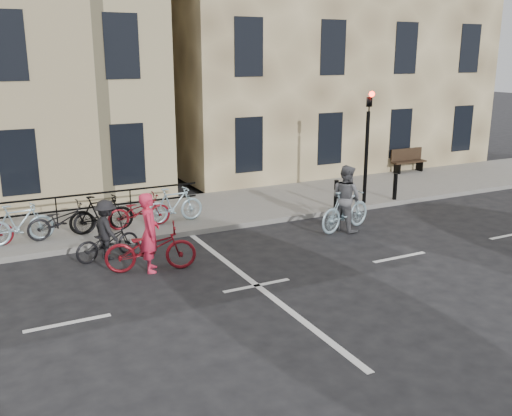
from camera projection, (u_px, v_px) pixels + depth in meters
name	position (u px, v px, depth m)	size (l,w,h in m)	color
ground	(257.00, 286.00, 12.48)	(120.00, 120.00, 0.00)	black
sidewalk	(32.00, 233.00, 15.88)	(46.00, 4.00, 0.15)	slate
building_east	(303.00, 26.00, 26.01)	(14.00, 10.00, 12.00)	#83704F
traffic_light	(368.00, 133.00, 18.29)	(0.18, 0.30, 3.90)	black
bollard_east	(336.00, 194.00, 18.17)	(0.14, 0.14, 0.90)	black
bollard_west	(395.00, 186.00, 19.22)	(0.14, 0.14, 0.90)	black
bench	(408.00, 159.00, 23.77)	(1.60, 0.41, 0.97)	black
parked_bikes	(39.00, 222.00, 14.96)	(9.35, 1.23, 1.05)	black
cyclist_pink	(150.00, 244.00, 13.20)	(2.22, 1.25, 1.87)	maroon
cyclist_grey	(346.00, 204.00, 16.25)	(2.05, 1.08, 1.90)	#9CBDCC
cyclist_dark	(107.00, 236.00, 14.01)	(1.77, 1.08, 1.50)	black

